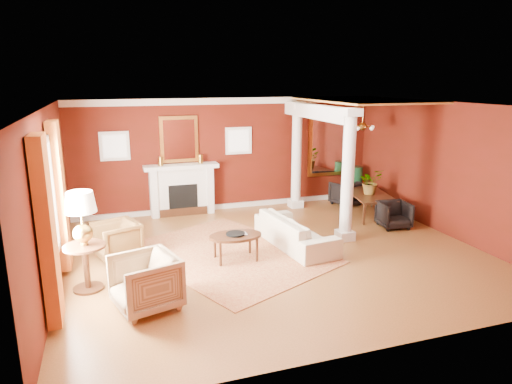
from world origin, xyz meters
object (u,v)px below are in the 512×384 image
object	(u,v)px
armchair_stripe	(145,280)
dining_table	(370,198)
sofa	(295,226)
armchair_leopard	(116,238)
side_table	(82,223)
coffee_table	(236,237)

from	to	relation	value
armchair_stripe	dining_table	world-z (taller)	armchair_stripe
sofa	dining_table	world-z (taller)	dining_table
sofa	dining_table	distance (m)	2.99
sofa	armchair_stripe	xyz separation A→B (m)	(-3.18, -1.73, 0.03)
armchair_leopard	armchair_stripe	size ratio (longest dim) A/B	0.86
armchair_leopard	side_table	world-z (taller)	side_table
side_table	armchair_leopard	bearing A→B (deg)	68.25
coffee_table	side_table	xyz separation A→B (m)	(-2.65, -0.44, 0.67)
coffee_table	side_table	bearing A→B (deg)	-170.66
armchair_leopard	coffee_table	size ratio (longest dim) A/B	0.78
armchair_leopard	side_table	xyz separation A→B (m)	(-0.51, -1.28, 0.74)
sofa	armchair_stripe	distance (m)	3.62
armchair_stripe	coffee_table	xyz separation A→B (m)	(1.79, 1.38, 0.01)
armchair_leopard	coffee_table	distance (m)	2.30
sofa	armchair_leopard	world-z (taller)	sofa
armchair_stripe	dining_table	bearing A→B (deg)	102.41
dining_table	coffee_table	bearing A→B (deg)	125.43
armchair_stripe	side_table	bearing A→B (deg)	-153.71
armchair_leopard	dining_table	world-z (taller)	dining_table
armchair_leopard	dining_table	distance (m)	6.23
coffee_table	side_table	distance (m)	2.77
sofa	armchair_stripe	world-z (taller)	armchair_stripe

